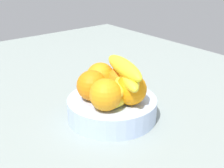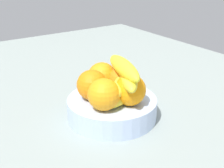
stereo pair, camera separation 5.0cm
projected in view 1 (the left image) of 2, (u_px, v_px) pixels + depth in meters
ground_plane at (106, 118)px, 80.72cm from camera, size 180.00×140.00×3.00cm
fruit_bowl at (112, 108)px, 77.13cm from camera, size 22.89×22.89×5.43cm
orange_front_left at (92, 86)px, 74.01cm from camera, size 7.66×7.66×7.66cm
orange_front_right at (106, 95)px, 69.16cm from camera, size 7.66×7.66×7.66cm
orange_center at (131, 89)px, 71.93cm from camera, size 7.66×7.66×7.66cm
orange_back_left at (122, 80)px, 77.42cm from camera, size 7.66×7.66×7.66cm
orange_back_right at (101, 77)px, 79.34cm from camera, size 7.66×7.66×7.66cm
banana_bunch at (125, 80)px, 73.42cm from camera, size 17.92×17.34×10.60cm
jar_lid at (93, 81)px, 99.10cm from camera, size 6.78×6.78×1.01cm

